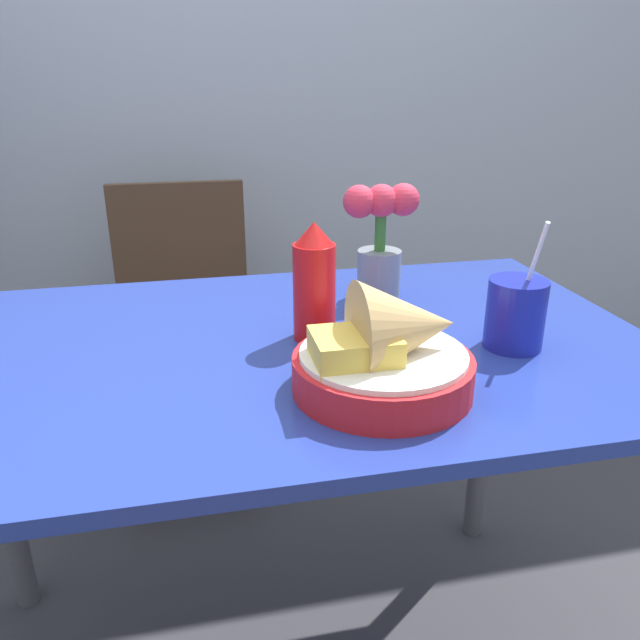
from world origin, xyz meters
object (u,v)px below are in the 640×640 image
chair_far_window (185,310)px  food_basket (390,353)px  ketchup_bottle (314,283)px  drink_cup (515,316)px  flower_vase (380,237)px

chair_far_window → food_basket: food_basket is taller
ketchup_bottle → food_basket: bearing=-72.6°
ketchup_bottle → drink_cup: 0.33m
chair_far_window → drink_cup: drink_cup is taller
food_basket → drink_cup: 0.27m
food_basket → ketchup_bottle: 0.22m
food_basket → flower_vase: flower_vase is taller
ketchup_bottle → flower_vase: size_ratio=0.89×
drink_cup → chair_far_window: bearing=119.3°
food_basket → flower_vase: 0.41m
food_basket → flower_vase: bearing=74.9°
drink_cup → flower_vase: size_ratio=0.96×
chair_far_window → ketchup_bottle: 0.95m
drink_cup → food_basket: bearing=-157.7°
chair_far_window → ketchup_bottle: ketchup_bottle is taller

